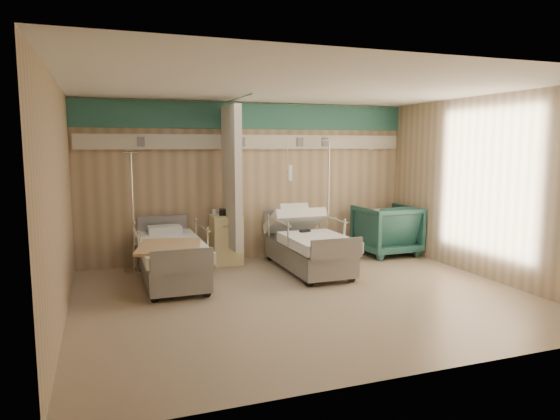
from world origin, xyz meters
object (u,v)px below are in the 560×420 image
object	(u,v)px
bed_right	(308,251)
iv_stand_right	(328,233)
bed_left	(172,262)
visitor_armchair	(386,230)
iv_stand_left	(134,248)
bedside_cabinet	(226,240)

from	to	relation	value
bed_right	iv_stand_right	xyz separation A→B (m)	(0.75, 0.81, 0.12)
bed_left	visitor_armchair	world-z (taller)	visitor_armchair
bed_right	visitor_armchair	distance (m)	1.95
bed_left	visitor_armchair	distance (m)	4.10
bed_left	bed_right	bearing A→B (deg)	0.00
visitor_armchair	bed_right	bearing A→B (deg)	16.31
bed_right	iv_stand_left	xyz separation A→B (m)	(-2.68, 0.86, 0.08)
visitor_armchair	iv_stand_left	distance (m)	4.54
bed_right	bedside_cabinet	distance (m)	1.46
bedside_cabinet	visitor_armchair	world-z (taller)	visitor_armchair
bed_left	iv_stand_left	xyz separation A→B (m)	(-0.48, 0.86, 0.08)
bedside_cabinet	iv_stand_left	world-z (taller)	iv_stand_left
bedside_cabinet	bed_left	bearing A→B (deg)	-139.40
bed_right	visitor_armchair	bearing A→B (deg)	17.97
iv_stand_right	bedside_cabinet	bearing A→B (deg)	177.40
bed_right	iv_stand_right	world-z (taller)	iv_stand_right
bed_right	visitor_armchair	xyz separation A→B (m)	(1.85, 0.60, 0.15)
bedside_cabinet	iv_stand_right	size ratio (longest dim) A/B	0.40
bed_right	bedside_cabinet	size ratio (longest dim) A/B	2.54
iv_stand_right	iv_stand_left	size ratio (longest dim) A/B	1.10
visitor_armchair	iv_stand_right	xyz separation A→B (m)	(-1.10, 0.21, -0.03)
iv_stand_left	iv_stand_right	bearing A→B (deg)	-0.81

